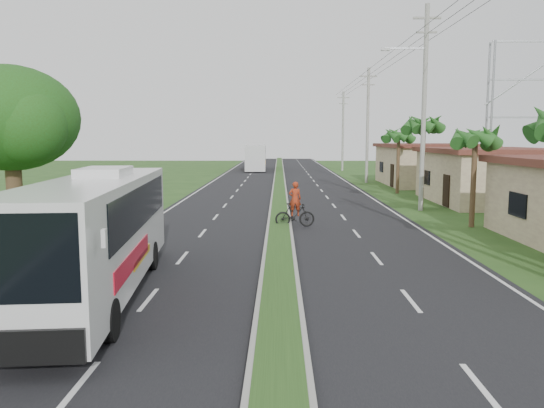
{
  "coord_description": "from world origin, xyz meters",
  "views": [
    {
      "loc": [
        0.0,
        -13.7,
        4.3
      ],
      "look_at": [
        -0.28,
        6.49,
        1.8
      ],
      "focal_mm": 35.0,
      "sensor_mm": 36.0,
      "label": 1
    }
  ],
  "objects": [
    {
      "name": "lane_edge_left",
      "position": [
        -6.7,
        20.0,
        0.0
      ],
      "size": [
        0.12,
        160.0,
        0.01
      ],
      "primitive_type": "cube",
      "color": "silver",
      "rests_on": "ground"
    },
    {
      "name": "ground",
      "position": [
        0.0,
        0.0,
        0.0
      ],
      "size": [
        180.0,
        180.0,
        0.0
      ],
      "primitive_type": "plane",
      "color": "#25471A",
      "rests_on": "ground"
    },
    {
      "name": "utility_pole_d",
      "position": [
        8.5,
        58.0,
        5.42
      ],
      "size": [
        1.6,
        0.28,
        10.5
      ],
      "color": "gray",
      "rests_on": "ground"
    },
    {
      "name": "palm_verge_c",
      "position": [
        8.8,
        19.0,
        5.12
      ],
      "size": [
        2.4,
        2.4,
        5.85
      ],
      "color": "#473321",
      "rests_on": "ground"
    },
    {
      "name": "shop_far",
      "position": [
        14.0,
        36.0,
        1.93
      ],
      "size": [
        8.6,
        11.6,
        3.82
      ],
      "color": "tan",
      "rests_on": "ground"
    },
    {
      "name": "palm_verge_d",
      "position": [
        9.3,
        28.0,
        4.55
      ],
      "size": [
        2.4,
        2.4,
        5.25
      ],
      "color": "#473321",
      "rests_on": "ground"
    },
    {
      "name": "palm_verge_b",
      "position": [
        9.4,
        12.0,
        4.36
      ],
      "size": [
        2.4,
        2.4,
        5.05
      ],
      "color": "#473321",
      "rests_on": "ground"
    },
    {
      "name": "coach_bus_main",
      "position": [
        -4.94,
        0.43,
        1.91
      ],
      "size": [
        3.26,
        10.91,
        3.47
      ],
      "rotation": [
        0.0,
        0.0,
        0.1
      ],
      "color": "silver",
      "rests_on": "ground"
    },
    {
      "name": "utility_pole_c",
      "position": [
        8.5,
        38.0,
        5.67
      ],
      "size": [
        1.6,
        0.28,
        11.0
      ],
      "color": "gray",
      "rests_on": "ground"
    },
    {
      "name": "coach_bus_far",
      "position": [
        -3.19,
        58.52,
        1.96
      ],
      "size": [
        2.85,
        11.9,
        3.45
      ],
      "rotation": [
        0.0,
        0.0,
        0.02
      ],
      "color": "silver",
      "rests_on": "ground"
    },
    {
      "name": "median_strip",
      "position": [
        0.0,
        20.0,
        0.1
      ],
      "size": [
        1.2,
        160.0,
        0.18
      ],
      "color": "gray",
      "rests_on": "ground"
    },
    {
      "name": "road_asphalt",
      "position": [
        0.0,
        20.0,
        0.01
      ],
      "size": [
        14.0,
        160.0,
        0.02
      ],
      "primitive_type": "cube",
      "color": "black",
      "rests_on": "ground"
    },
    {
      "name": "shop_mid",
      "position": [
        14.0,
        22.0,
        1.86
      ],
      "size": [
        7.6,
        10.6,
        3.67
      ],
      "color": "tan",
      "rests_on": "ground"
    },
    {
      "name": "shade_tree",
      "position": [
        -12.11,
        10.02,
        5.03
      ],
      "size": [
        6.3,
        6.0,
        7.54
      ],
      "color": "#473321",
      "rests_on": "ground"
    },
    {
      "name": "lane_edge_right",
      "position": [
        6.7,
        20.0,
        0.0
      ],
      "size": [
        0.12,
        160.0,
        0.01
      ],
      "primitive_type": "cube",
      "color": "silver",
      "rests_on": "ground"
    },
    {
      "name": "motorcyclist",
      "position": [
        0.76,
        11.86,
        0.78
      ],
      "size": [
        1.98,
        0.75,
        2.23
      ],
      "rotation": [
        0.0,
        0.0,
        0.11
      ],
      "color": "black",
      "rests_on": "ground"
    },
    {
      "name": "utility_pole_b",
      "position": [
        8.47,
        18.0,
        6.26
      ],
      "size": [
        3.2,
        0.28,
        12.0
      ],
      "color": "gray",
      "rests_on": "ground"
    }
  ]
}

